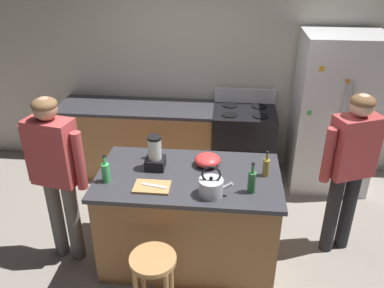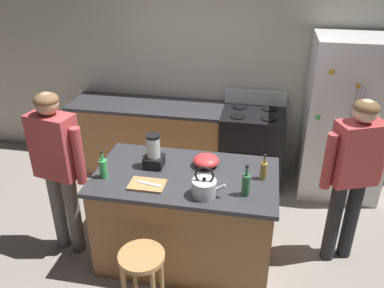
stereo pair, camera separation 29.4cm
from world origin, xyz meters
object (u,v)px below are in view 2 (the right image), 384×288
Objects in this scene: person_by_island_left at (57,161)px; chef_knife at (149,184)px; bar_stool at (142,268)px; cutting_board at (147,185)px; mixing_bowl at (206,161)px; refrigerator at (346,119)px; stove_range at (251,146)px; bottle_olive_oil at (246,184)px; bottle_vinegar at (264,170)px; bottle_soda at (103,168)px; kitchen_island at (186,217)px; blender_appliance at (154,153)px; bottle_cooking_sauce at (152,149)px; person_by_sink_right at (353,169)px; tea_kettle at (204,187)px.

chef_knife is at bearing -8.74° from person_by_island_left.
bar_stool is 0.67m from cutting_board.
refrigerator is at bearing 43.13° from mixing_bowl.
mixing_bowl is at bearing -105.32° from stove_range.
chef_knife is at bearing 0.00° from cutting_board.
person_by_island_left is 1.70m from bottle_olive_oil.
bottle_vinegar reaches higher than mixing_bowl.
bottle_olive_oil reaches higher than bottle_soda.
bottle_soda is at bearing -9.07° from person_by_island_left.
bar_stool is 1.09m from mixing_bowl.
kitchen_island is 0.98× the size of person_by_island_left.
bottle_soda is at bearing 178.11° from bottle_olive_oil.
blender_appliance reaches higher than cutting_board.
bottle_cooking_sauce is (-0.06, 0.18, -0.05)m from blender_appliance.
person_by_island_left is 0.87m from blender_appliance.
person_by_sink_right is 2.56× the size of bar_stool.
refrigerator is 1.15× the size of person_by_sink_right.
mixing_bowl is 0.87× the size of tea_kettle.
blender_appliance is 1.14× the size of bottle_olive_oil.
blender_appliance is (-0.11, 0.82, 0.56)m from bar_stool.
tea_kettle is (0.59, -0.55, 0.00)m from bottle_cooking_sauce.
bottle_olive_oil reaches higher than chef_knife.
mixing_bowl is at bearing 57.06° from chef_knife.
kitchen_island is 0.60m from chef_knife.
bottle_cooking_sauce reaches higher than cutting_board.
person_by_island_left is 2.62m from person_by_sink_right.
kitchen_island is 5.38× the size of cutting_board.
tea_kettle is (0.41, 0.45, 0.51)m from bar_stool.
person_by_island_left is at bearing -175.15° from bottle_vinegar.
mixing_bowl is (-1.28, -0.09, -0.01)m from person_by_sink_right.
person_by_island_left is 5.98× the size of tea_kettle.
refrigerator is 7.33× the size of bottle_soda.
bar_stool is 0.67m from chef_knife.
bottle_olive_oil is at bearing -19.61° from blender_appliance.
person_by_island_left reaches higher than kitchen_island.
bottle_soda reaches higher than bar_stool.
tea_kettle is at bearing -7.79° from person_by_island_left.
cutting_board is at bearing -136.07° from mixing_bowl.
kitchen_island is 0.76m from bar_stool.
person_by_sink_right is 6.91× the size of bottle_vinegar.
refrigerator is 5.95× the size of blender_appliance.
bar_stool is at bearing -148.47° from person_by_sink_right.
kitchen_island is 1.28m from person_by_island_left.
bottle_cooking_sauce is at bearing 100.51° from cutting_board.
stove_range is 2.37m from bar_stool.
bottle_vinegar is at bearing 36.82° from tea_kettle.
person_by_sink_right is 1.02m from bottle_olive_oil.
person_by_sink_right reaches higher than bottle_vinegar.
kitchen_island is at bearing 158.21° from bottle_olive_oil.
bar_stool is at bearing -82.07° from blender_appliance.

